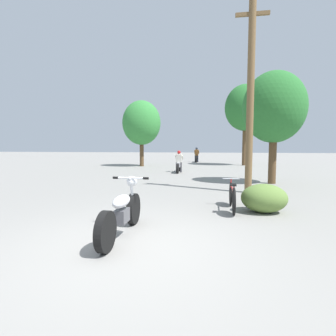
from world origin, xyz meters
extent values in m
plane|color=gray|center=(0.00, 0.00, 0.00)|extent=(120.00, 120.00, 0.00)
cylinder|color=brown|center=(2.59, 5.30, 3.28)|extent=(0.24, 0.24, 6.56)
cube|color=brown|center=(2.59, 5.30, 5.96)|extent=(1.10, 0.10, 0.12)
cylinder|color=#513A23|center=(3.91, 7.74, 1.21)|extent=(0.32, 0.32, 2.43)
ellipsoid|color=#286B2D|center=(3.91, 7.74, 3.25)|extent=(2.61, 2.35, 3.00)
cylinder|color=#513A23|center=(4.06, 18.50, 1.86)|extent=(0.32, 0.32, 3.71)
ellipsoid|color=#286B2D|center=(4.06, 18.50, 4.75)|extent=(3.29, 2.96, 3.79)
cylinder|color=#513A23|center=(-4.11, 16.20, 1.24)|extent=(0.32, 0.32, 2.48)
ellipsoid|color=#337F38|center=(-4.11, 16.20, 3.44)|extent=(3.02, 2.72, 3.47)
ellipsoid|color=#5B7A38|center=(2.58, 2.54, 0.35)|extent=(1.10, 0.88, 0.70)
cylinder|color=black|center=(-0.28, 1.11, 0.32)|extent=(0.12, 0.64, 0.64)
cylinder|color=black|center=(-0.28, -0.36, 0.32)|extent=(0.12, 0.64, 0.64)
ellipsoid|color=silver|center=(-0.28, 0.37, 0.64)|extent=(0.24, 0.67, 0.22)
cube|color=#4C4C51|center=(-0.28, 0.37, 0.37)|extent=(0.20, 0.36, 0.24)
cylinder|color=silver|center=(-0.28, 1.02, 0.65)|extent=(0.06, 0.23, 0.68)
cylinder|color=silver|center=(-0.28, 0.93, 0.99)|extent=(0.62, 0.04, 0.04)
cylinder|color=black|center=(-0.59, 0.93, 0.99)|extent=(0.11, 0.05, 0.05)
cylinder|color=black|center=(0.03, 0.93, 0.99)|extent=(0.11, 0.05, 0.05)
sphere|color=silver|center=(-0.28, 1.02, 0.91)|extent=(0.22, 0.22, 0.22)
cylinder|color=black|center=(-0.62, 12.63, 0.30)|extent=(0.12, 0.59, 0.59)
cylinder|color=black|center=(-0.62, 11.19, 0.30)|extent=(0.12, 0.59, 0.59)
cube|color=silver|center=(-0.62, 11.91, 0.48)|extent=(0.20, 0.92, 0.28)
cylinder|color=silver|center=(-0.62, 12.53, 0.94)|extent=(0.50, 0.03, 0.03)
cylinder|color=#38383D|center=(-0.75, 11.86, 0.31)|extent=(0.11, 0.11, 0.62)
cylinder|color=#38383D|center=(-0.49, 11.86, 0.31)|extent=(0.11, 0.11, 0.62)
cube|color=silver|center=(-0.62, 11.89, 0.87)|extent=(0.34, 0.27, 0.54)
cylinder|color=silver|center=(-0.82, 12.05, 0.92)|extent=(0.08, 0.42, 0.33)
cylinder|color=silver|center=(-0.42, 12.05, 0.92)|extent=(0.08, 0.42, 0.33)
sphere|color=#B21919|center=(-0.62, 11.93, 1.23)|extent=(0.21, 0.21, 0.21)
cylinder|color=black|center=(-0.06, 22.88, 0.34)|extent=(0.12, 0.67, 0.67)
cylinder|color=black|center=(-0.06, 21.44, 0.34)|extent=(0.12, 0.67, 0.67)
cube|color=black|center=(-0.06, 22.16, 0.52)|extent=(0.20, 0.92, 0.28)
cylinder|color=silver|center=(-0.06, 22.78, 1.02)|extent=(0.50, 0.03, 0.03)
cylinder|color=#282D3D|center=(-0.19, 22.11, 0.33)|extent=(0.11, 0.11, 0.66)
cylinder|color=#282D3D|center=(0.07, 22.11, 0.33)|extent=(0.11, 0.11, 0.66)
cube|color=brown|center=(-0.06, 22.14, 0.95)|extent=(0.34, 0.28, 0.62)
cylinder|color=brown|center=(-0.26, 22.30, 1.01)|extent=(0.08, 0.48, 0.37)
cylinder|color=brown|center=(0.14, 22.30, 1.01)|extent=(0.08, 0.48, 0.37)
sphere|color=#2D333D|center=(-0.06, 22.18, 1.37)|extent=(0.24, 0.24, 0.24)
cylinder|color=black|center=(1.84, 3.16, 0.32)|extent=(0.04, 0.64, 0.64)
cylinder|color=black|center=(1.84, 2.16, 0.32)|extent=(0.04, 0.64, 0.64)
cylinder|color=#B21E1E|center=(1.84, 2.66, 0.55)|extent=(0.04, 0.81, 0.04)
cylinder|color=#B21E1E|center=(1.84, 2.24, 0.51)|extent=(0.03, 0.03, 0.39)
cube|color=black|center=(1.84, 2.24, 0.71)|extent=(0.10, 0.20, 0.05)
cylinder|color=#B21E1E|center=(1.84, 3.11, 0.53)|extent=(0.03, 0.03, 0.42)
cylinder|color=silver|center=(1.84, 3.11, 0.74)|extent=(0.44, 0.03, 0.03)
camera|label=1|loc=(1.27, -4.04, 1.62)|focal=28.00mm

